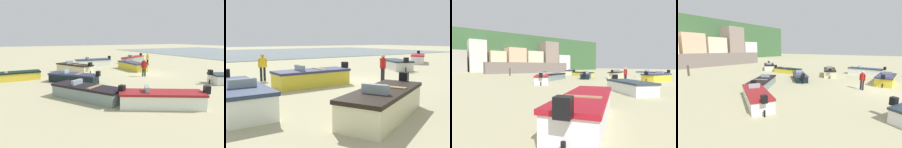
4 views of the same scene
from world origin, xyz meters
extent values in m
plane|color=tan|center=(0.00, 0.00, 0.00)|extent=(160.00, 160.00, 0.00)
cube|color=slate|center=(0.86, 30.00, 1.32)|extent=(21.23, 2.40, 2.63)
cube|color=#D6AD8C|center=(2.92, 47.33, 3.90)|extent=(5.88, 6.66, 7.80)
cube|color=beige|center=(9.37, 46.59, 3.50)|extent=(5.79, 5.19, 6.99)
cube|color=gray|center=(16.00, 47.15, 5.40)|extent=(5.59, 6.30, 10.80)
cube|color=silver|center=(21.70, 46.92, 3.01)|extent=(5.19, 5.83, 6.02)
cube|color=gray|center=(-5.29, 8.40, 0.33)|extent=(4.40, 3.36, 0.67)
cube|color=black|center=(-5.29, 8.40, 0.73)|extent=(4.53, 3.48, 0.12)
cube|color=black|center=(-7.30, 7.23, 0.91)|extent=(0.40, 0.42, 0.40)
cylinder|color=black|center=(-7.30, 7.23, 0.17)|extent=(0.14, 0.14, 0.33)
cube|color=#8C9EA8|center=(-4.64, 8.78, 0.93)|extent=(0.59, 0.81, 0.28)
cube|color=olive|center=(-5.75, 8.13, 0.78)|extent=(0.80, 1.13, 0.08)
cube|color=white|center=(7.77, 2.63, 0.41)|extent=(1.62, 4.17, 0.81)
cube|color=#243250|center=(7.77, 2.63, 0.87)|extent=(1.71, 4.27, 0.12)
cube|color=black|center=(7.68, 0.39, 1.05)|extent=(0.33, 0.29, 0.40)
cylinder|color=black|center=(7.68, 0.39, 0.20)|extent=(0.10, 0.10, 0.41)
cube|color=#8C9EA8|center=(7.79, 3.35, 1.07)|extent=(0.89, 0.23, 0.28)
cube|color=black|center=(-5.81, -1.55, 0.91)|extent=(0.41, 0.39, 0.40)
cylinder|color=black|center=(-5.81, -1.55, 0.17)|extent=(0.13, 0.13, 0.33)
cube|color=black|center=(-0.40, 7.69, 0.30)|extent=(3.69, 3.53, 0.60)
cube|color=#2A2E4F|center=(-0.40, 7.69, 0.66)|extent=(3.82, 3.65, 0.12)
cube|color=black|center=(-1.99, 6.23, 0.84)|extent=(0.42, 0.43, 0.40)
cylinder|color=black|center=(-1.99, 6.23, 0.15)|extent=(0.14, 0.14, 0.30)
cube|color=#8C9EA8|center=(0.10, 8.15, 0.86)|extent=(0.62, 0.65, 0.28)
cube|color=#9D6D4E|center=(-0.77, 7.35, 0.71)|extent=(0.84, 0.89, 0.08)
cube|color=gold|center=(2.65, 11.93, 0.31)|extent=(1.28, 4.21, 0.61)
cube|color=black|center=(2.65, 11.93, 0.67)|extent=(1.37, 4.31, 0.12)
cube|color=black|center=(2.61, 14.20, 0.85)|extent=(0.33, 0.29, 0.40)
cylinder|color=black|center=(2.61, 14.20, 0.15)|extent=(0.10, 0.10, 0.31)
cube|color=olive|center=(2.64, 12.45, 0.72)|extent=(1.03, 0.26, 0.08)
cube|color=gold|center=(3.21, -0.25, 0.38)|extent=(4.03, 1.44, 0.75)
cube|color=#2C2E51|center=(3.21, -0.25, 0.81)|extent=(4.13, 1.52, 0.12)
cube|color=black|center=(1.02, -0.24, 0.99)|extent=(0.28, 0.32, 0.40)
cylinder|color=black|center=(1.02, -0.24, 0.19)|extent=(0.10, 0.10, 0.38)
cube|color=#8C9EA8|center=(3.92, -0.25, 1.01)|extent=(0.20, 0.85, 0.28)
cube|color=olive|center=(2.71, -0.25, 0.86)|extent=(0.25, 1.21, 0.08)
cube|color=beige|center=(4.15, 17.24, 0.40)|extent=(4.49, 4.64, 0.79)
cube|color=black|center=(4.15, 17.24, 0.85)|extent=(4.62, 4.77, 0.12)
cube|color=black|center=(5.97, 19.17, 1.03)|extent=(0.42, 0.42, 0.40)
cylinder|color=black|center=(5.97, 19.17, 0.20)|extent=(0.14, 0.14, 0.40)
cube|color=#8C9EA8|center=(3.55, 16.61, 1.05)|extent=(0.80, 0.77, 0.28)
cube|color=#95754B|center=(4.57, 17.69, 0.90)|extent=(1.10, 1.05, 0.08)
cube|color=white|center=(-8.44, 5.57, 0.35)|extent=(3.18, 4.27, 0.70)
cube|color=maroon|center=(-8.44, 5.57, 0.76)|extent=(3.30, 4.39, 0.12)
cube|color=black|center=(-9.58, 3.59, 0.94)|extent=(0.42, 0.40, 0.40)
cylinder|color=black|center=(-9.58, 3.59, 0.18)|extent=(0.14, 0.14, 0.35)
cube|color=#8C9EA8|center=(-8.07, 6.21, 0.96)|extent=(0.75, 0.55, 0.28)
cube|color=beige|center=(4.20, 6.15, 0.39)|extent=(4.25, 2.93, 0.78)
cube|color=black|center=(4.20, 6.15, 0.84)|extent=(4.38, 3.05, 0.12)
cube|color=black|center=(2.19, 5.21, 1.02)|extent=(0.39, 0.41, 0.40)
cylinder|color=black|center=(2.19, 5.21, 0.20)|extent=(0.13, 0.13, 0.39)
cube|color=#8C9EA8|center=(4.84, 6.45, 1.04)|extent=(0.52, 0.81, 0.28)
cube|color=#9A724E|center=(3.74, 5.93, 0.89)|extent=(0.70, 1.13, 0.08)
cylinder|color=#453A29|center=(-7.12, 20.54, 0.68)|extent=(0.24, 0.24, 1.36)
cylinder|color=#23212B|center=(-0.75, 1.14, 0.41)|extent=(0.18, 0.18, 0.82)
cylinder|color=#23212B|center=(-0.82, 0.95, 0.41)|extent=(0.18, 0.18, 0.82)
cylinder|color=#B01A18|center=(-0.78, 1.04, 1.11)|extent=(0.44, 0.44, 0.58)
cylinder|color=#B01A18|center=(-0.71, 1.25, 1.07)|extent=(0.12, 0.12, 0.54)
cylinder|color=#B01A18|center=(-0.86, 0.84, 1.07)|extent=(0.12, 0.12, 0.54)
sphere|color=tan|center=(-0.78, 1.04, 1.51)|extent=(0.28, 0.28, 0.22)
camera|label=1|loc=(-16.46, 12.60, 3.52)|focal=33.63mm
camera|label=2|loc=(10.06, 12.01, 2.47)|focal=42.24mm
camera|label=3|loc=(-16.48, -9.89, 1.76)|focal=26.96mm
camera|label=4|loc=(-14.64, -1.98, 3.40)|focal=24.76mm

